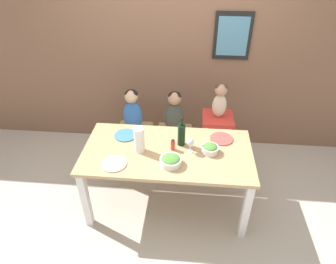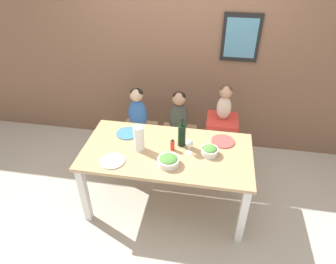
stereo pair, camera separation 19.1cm
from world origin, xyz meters
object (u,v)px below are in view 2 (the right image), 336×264
person_baby_right (225,100)px  dinner_plate_back_left (127,133)px  dinner_plate_back_right (223,141)px  chair_far_center (178,137)px  paper_towel_roll (139,138)px  salad_bowl_large (168,161)px  person_child_center (179,112)px  person_child_left (137,109)px  dinner_plate_front_left (112,161)px  chair_far_left (139,134)px  chair_right_highchair (221,129)px  salad_bowl_small (210,151)px  wine_glass_near (190,144)px  wine_bottle (182,135)px

person_baby_right → dinner_plate_back_left: bearing=-153.3°
dinner_plate_back_right → chair_far_center: bearing=138.2°
paper_towel_roll → salad_bowl_large: 0.38m
person_child_center → person_child_left: bearing=180.0°
chair_far_center → dinner_plate_front_left: size_ratio=1.95×
chair_far_left → person_child_center: bearing=0.1°
chair_right_highchair → dinner_plate_front_left: size_ratio=3.06×
dinner_plate_back_left → person_child_left: bearing=92.3°
person_child_center → salad_bowl_small: 0.81m
person_baby_right → wine_glass_near: size_ratio=2.62×
person_baby_right → dinner_plate_front_left: bearing=-136.4°
person_child_center → dinner_plate_back_right: size_ratio=2.36×
chair_far_center → dinner_plate_front_left: dinner_plate_front_left is taller
wine_glass_near → dinner_plate_back_left: bearing=162.7°
wine_glass_near → dinner_plate_front_left: 0.76m
person_child_center → dinner_plate_back_left: bearing=-133.9°
dinner_plate_front_left → dinner_plate_back_right: bearing=25.6°
chair_far_left → chair_far_center: bearing=0.0°
dinner_plate_back_right → chair_far_left: bearing=155.4°
chair_far_left → wine_bottle: (0.62, -0.60, 0.48)m
salad_bowl_large → dinner_plate_back_left: salad_bowl_large is taller
salad_bowl_small → person_baby_right: bearing=80.6°
salad_bowl_large → dinner_plate_back_right: 0.67m
chair_right_highchair → salad_bowl_large: bearing=-118.0°
person_child_left → wine_glass_near: 1.02m
person_child_center → dinner_plate_back_left: person_child_center is taller
chair_far_left → person_child_left: (-0.00, 0.00, 0.37)m
salad_bowl_large → person_baby_right: bearing=62.0°
chair_right_highchair → dinner_plate_back_right: 0.51m
chair_far_left → salad_bowl_small: size_ratio=2.75×
chair_far_left → dinner_plate_back_left: 0.62m
chair_right_highchair → paper_towel_roll: 1.14m
person_baby_right → dinner_plate_front_left: 1.42m
chair_far_left → wine_bottle: wine_bottle is taller
wine_bottle → chair_far_left: bearing=136.0°
chair_far_left → salad_bowl_large: salad_bowl_large is taller
person_child_center → wine_glass_near: 0.76m
paper_towel_roll → chair_far_center: bearing=68.6°
person_baby_right → paper_towel_roll: person_baby_right is taller
chair_right_highchair → wine_bottle: size_ratio=2.26×
chair_far_center → dinner_plate_back_left: 0.79m
wine_glass_near → chair_far_center: bearing=106.0°
chair_far_center → wine_bottle: size_ratio=1.44×
chair_far_left → dinner_plate_back_right: bearing=-24.6°
wine_bottle → person_child_center: bearing=100.7°
chair_far_center → salad_bowl_small: bearing=-60.1°
chair_far_left → salad_bowl_small: (0.91, -0.70, 0.40)m
person_child_left → dinner_plate_back_left: (0.02, -0.50, -0.01)m
person_child_left → dinner_plate_back_right: (1.04, -0.48, -0.01)m
person_child_center → chair_far_left: bearing=-179.9°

